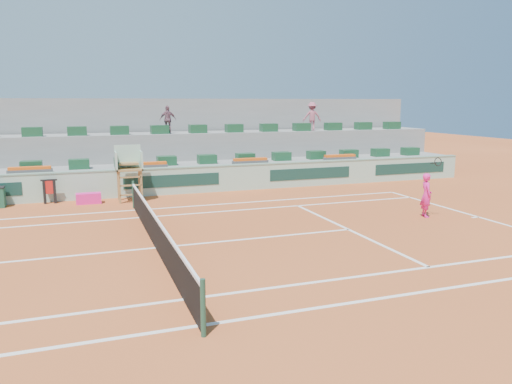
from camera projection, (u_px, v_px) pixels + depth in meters
ground at (156, 248)px, 14.58m from camera, size 90.00×90.00×0.00m
seating_tier_lower at (123, 177)px, 24.40m from camera, size 36.00×4.00×1.20m
seating_tier_upper at (120, 159)px, 25.76m from camera, size 36.00×2.40×2.60m
stadium_back_wall at (117, 140)px, 27.09m from camera, size 36.00×0.40×4.40m
player_bag at (89, 198)px, 20.93m from camera, size 1.01×0.45×0.45m
spectator_mid at (168, 120)px, 25.74m from camera, size 0.86×0.41×1.43m
spectator_right at (312, 116)px, 28.50m from camera, size 1.15×0.83×1.61m
court_lines at (156, 248)px, 14.58m from camera, size 23.89×11.09×0.01m
tennis_net at (155, 231)px, 14.49m from camera, size 0.10×11.97×1.10m
advertising_hoarding at (128, 183)px, 22.36m from camera, size 36.00×0.34×1.26m
umpire_chair at (129, 165)px, 21.26m from camera, size 1.10×0.90×2.40m
seat_row_lower at (124, 162)px, 23.42m from camera, size 32.90×0.60×0.44m
seat_row_upper at (119, 130)px, 24.94m from camera, size 32.90×0.60×0.44m
flower_planters at (91, 168)px, 22.20m from camera, size 26.80×0.36×0.28m
towel_rack at (49, 189)px, 20.87m from camera, size 0.65×0.11×1.03m
tennis_player at (426, 195)px, 18.41m from camera, size 0.56×0.91×2.28m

